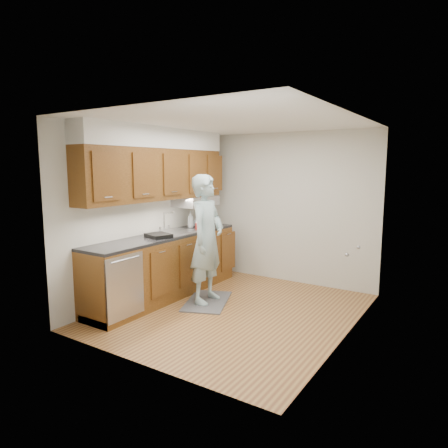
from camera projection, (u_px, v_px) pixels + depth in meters
name	position (u px, v px, depth m)	size (l,w,h in m)	color
floor	(234.00, 311.00, 5.40)	(3.50, 3.50, 0.00)	#A2773D
ceiling	(235.00, 122.00, 5.04)	(3.50, 3.50, 0.00)	white
wall_left	(150.00, 213.00, 6.03)	(0.02, 3.50, 2.50)	beige
wall_right	(350.00, 230.00, 4.42)	(0.02, 3.50, 2.50)	beige
wall_back	(289.00, 208.00, 6.68)	(3.00, 0.02, 2.50)	beige
counter	(166.00, 264.00, 5.98)	(0.64, 2.80, 1.30)	brown
upper_cabinets	(159.00, 166.00, 5.87)	(0.47, 2.80, 1.21)	brown
closet_door	(355.00, 245.00, 4.71)	(0.02, 1.22, 2.05)	white
floor_mat	(207.00, 301.00, 5.77)	(0.56, 0.96, 0.02)	#5D5D5F
person	(207.00, 231.00, 5.62)	(0.73, 0.48, 2.06)	#95B2B6
soap_bottle_a	(191.00, 219.00, 6.60)	(0.10, 0.10, 0.27)	silver
soap_bottle_b	(206.00, 222.00, 6.49)	(0.10, 0.10, 0.22)	silver
soap_bottle_c	(197.00, 221.00, 6.69)	(0.14, 0.14, 0.18)	silver
soda_can	(197.00, 227.00, 6.30)	(0.07, 0.07, 0.12)	#A1201B
dish_rack	(158.00, 236.00, 5.68)	(0.34, 0.29, 0.05)	black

